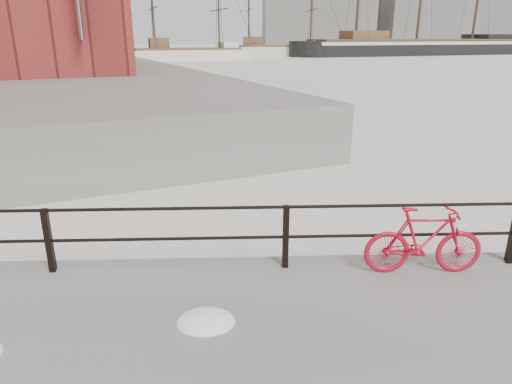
# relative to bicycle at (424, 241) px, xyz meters

# --- Properties ---
(ground) EXTENTS (400.00, 400.00, 0.00)m
(ground) POSITION_rel_bicycle_xyz_m (1.50, 0.41, -0.87)
(ground) COLOR white
(ground) RESTS_ON ground
(far_quay) EXTENTS (78.44, 148.07, 1.80)m
(far_quay) POSITION_rel_bicycle_xyz_m (-38.50, 72.41, 0.03)
(far_quay) COLOR gray
(far_quay) RESTS_ON ground
(bicycle) EXTENTS (1.74, 0.30, 1.04)m
(bicycle) POSITION_rel_bicycle_xyz_m (0.00, 0.00, 0.00)
(bicycle) COLOR #B80C22
(bicycle) RESTS_ON promenade
(barque_black) EXTENTS (63.15, 36.07, 33.97)m
(barque_black) POSITION_rel_bicycle_xyz_m (32.67, 87.21, -0.87)
(barque_black) COLOR black
(barque_black) RESTS_ON ground
(schooner_mid) EXTENTS (25.85, 11.86, 18.59)m
(schooner_mid) POSITION_rel_bicycle_xyz_m (5.30, 82.98, -0.87)
(schooner_mid) COLOR beige
(schooner_mid) RESTS_ON ground
(schooner_left) EXTENTS (24.30, 16.25, 17.15)m
(schooner_left) POSITION_rel_bicycle_xyz_m (-10.31, 68.71, -0.87)
(schooner_left) COLOR silver
(schooner_left) RESTS_ON ground
(industrial_west) EXTENTS (32.00, 18.00, 18.00)m
(industrial_west) POSITION_rel_bicycle_xyz_m (21.50, 140.41, 8.13)
(industrial_west) COLOR gray
(industrial_west) RESTS_ON ground
(industrial_mid) EXTENTS (26.00, 20.00, 24.00)m
(industrial_mid) POSITION_rel_bicycle_xyz_m (56.50, 145.41, 11.13)
(industrial_mid) COLOR gray
(industrial_mid) RESTS_ON ground
(industrial_east) EXTENTS (20.00, 16.00, 14.00)m
(industrial_east) POSITION_rel_bicycle_xyz_m (79.50, 150.41, 6.13)
(industrial_east) COLOR gray
(industrial_east) RESTS_ON ground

